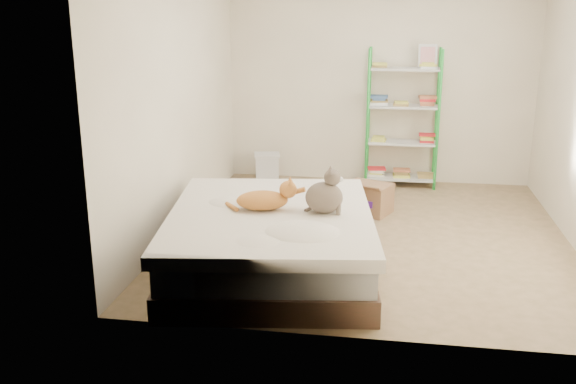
% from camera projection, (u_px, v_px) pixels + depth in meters
% --- Properties ---
extents(room, '(3.81, 4.21, 2.61)m').
position_uv_depth(room, '(375.00, 104.00, 6.01)').
color(room, tan).
rests_on(room, ground).
extents(bed, '(1.93, 2.29, 0.53)m').
position_uv_depth(bed, '(271.00, 241.00, 5.43)').
color(bed, brown).
rests_on(bed, ground).
extents(orange_cat, '(0.56, 0.38, 0.21)m').
position_uv_depth(orange_cat, '(262.00, 198.00, 5.37)').
color(orange_cat, '#E09547').
rests_on(orange_cat, bed).
extents(grey_cat, '(0.34, 0.29, 0.38)m').
position_uv_depth(grey_cat, '(324.00, 191.00, 5.26)').
color(grey_cat, brown).
rests_on(grey_cat, bed).
extents(shelf_unit, '(0.88, 0.36, 1.74)m').
position_uv_depth(shelf_unit, '(403.00, 122.00, 7.89)').
color(shelf_unit, green).
rests_on(shelf_unit, ground).
extents(cardboard_box, '(0.57, 0.59, 0.38)m').
position_uv_depth(cardboard_box, '(368.00, 198.00, 6.99)').
color(cardboard_box, olive).
rests_on(cardboard_box, ground).
extents(white_bin, '(0.37, 0.34, 0.37)m').
position_uv_depth(white_bin, '(267.00, 168.00, 8.22)').
color(white_bin, silver).
rests_on(white_bin, ground).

